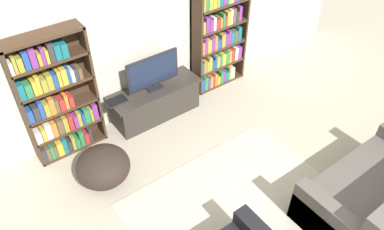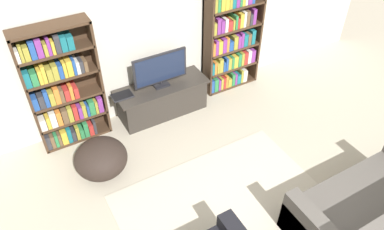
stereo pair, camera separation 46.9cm
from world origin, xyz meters
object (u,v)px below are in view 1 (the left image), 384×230
Objects in this scene: tv_stand at (155,102)px; bookshelf_left at (56,100)px; couch_right_sofa at (376,194)px; bookshelf_right at (218,38)px; beanbag_ottoman at (103,167)px; laptop at (116,101)px; television at (153,72)px.

bookshelf_left is at bearing 174.42° from tv_stand.
bookshelf_left is at bearing 128.26° from couch_right_sofa.
bookshelf_right is at bearing 5.79° from tv_stand.
couch_right_sofa reaches higher than tv_stand.
beanbag_ottoman is (-2.46, 2.43, -0.05)m from couch_right_sofa.
couch_right_sofa is at bearing -51.74° from bookshelf_left.
couch_right_sofa is at bearing -44.66° from beanbag_ottoman.
bookshelf_left reaches higher than laptop.
television is 3.43m from couch_right_sofa.
bookshelf_right is at bearing 18.33° from beanbag_ottoman.
laptop is 3.70m from couch_right_sofa.
bookshelf_right is 1.52m from tv_stand.
bookshelf_right is 5.87× the size of laptop.
couch_right_sofa is at bearing -69.72° from tv_stand.
bookshelf_right is at bearing 86.62° from couch_right_sofa.
bookshelf_right reaches higher than beanbag_ottoman.
bookshelf_left is 1.00× the size of bookshelf_right.
bookshelf_left is 2.81m from bookshelf_right.
bookshelf_right is at bearing -0.04° from bookshelf_left.
bookshelf_right is at bearing 2.66° from laptop.
tv_stand is 0.80× the size of couch_right_sofa.
tv_stand is 4.66× the size of laptop.
bookshelf_right is 1.38m from television.
couch_right_sofa is at bearing -93.38° from bookshelf_right.
tv_stand reaches higher than beanbag_ottoman.
tv_stand is (-1.37, -0.14, -0.64)m from bookshelf_right.
tv_stand is 1.49m from beanbag_ottoman.
tv_stand is (1.44, -0.14, -0.63)m from bookshelf_left.
tv_stand is 1.70× the size of television.
bookshelf_left is 2.14× the size of television.
tv_stand is at bearing -90.00° from television.
bookshelf_left is 1.58m from tv_stand.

